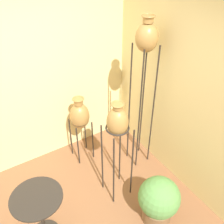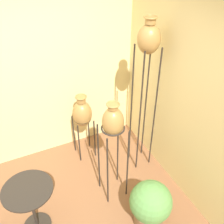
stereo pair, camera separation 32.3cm
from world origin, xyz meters
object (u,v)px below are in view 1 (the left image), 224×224
Objects in this scene: vase_stand_medium at (118,125)px; side_table at (39,208)px; potted_plant at (159,200)px; vase_stand_short at (80,116)px; vase_stand_tall at (146,45)px.

vase_stand_medium reaches higher than side_table.
potted_plant is at bearing -73.37° from vase_stand_medium.
vase_stand_short is (-0.08, 0.83, -0.37)m from vase_stand_medium.
vase_stand_short is at bearing 144.03° from vase_stand_tall.
vase_stand_medium is 1.02m from potted_plant.
vase_stand_short is 1.35m from side_table.
side_table is at bearing -136.59° from vase_stand_short.
vase_stand_tall is at bearing -35.97° from vase_stand_short.
side_table reaches higher than potted_plant.
vase_stand_tall is at bearing 13.97° from side_table.
vase_stand_tall is 1.80m from potted_plant.
vase_stand_short reaches higher than side_table.
vase_stand_medium is at bearing -84.29° from vase_stand_short.
potted_plant is (0.27, -1.44, -0.42)m from vase_stand_short.
vase_stand_tall reaches higher than vase_stand_short.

